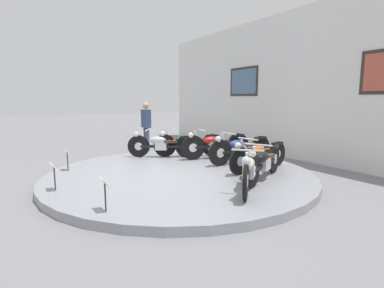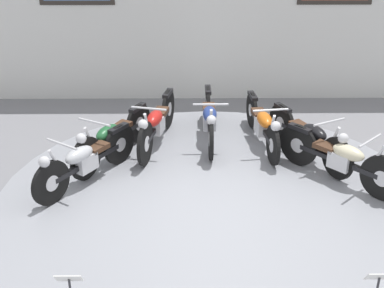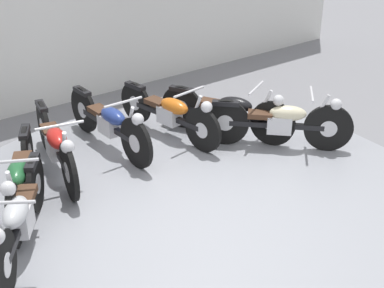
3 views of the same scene
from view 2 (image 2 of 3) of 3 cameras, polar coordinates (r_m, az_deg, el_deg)
The scene contains 11 objects.
ground_plane at distance 7.34m, azimuth 2.32°, elevation -6.69°, with size 60.00×60.00×0.00m, color slate.
display_platform at distance 7.30m, azimuth 2.33°, elevation -6.18°, with size 5.89×5.89×0.15m, color gray.
motorcycle_silver at distance 7.54m, azimuth -11.36°, elevation -1.60°, with size 1.16×1.65×0.79m.
motorcycle_green at distance 8.09m, azimuth -8.54°, elevation 0.75°, with size 0.99×1.78×0.80m.
motorcycle_red at distance 8.46m, azimuth -3.80°, elevation 2.30°, with size 0.61×1.98×0.81m.
motorcycle_blue at distance 8.62m, azimuth 1.87°, elevation 2.78°, with size 0.54×2.00×0.80m.
motorcycle_orange at distance 8.54m, azimuth 7.55°, elevation 2.17°, with size 0.54×1.95×0.78m.
motorcycle_black at distance 8.22m, azimuth 12.46°, elevation 0.78°, with size 0.92×1.80×0.79m.
motorcycle_cream at distance 7.70m, azimuth 15.62°, elevation -1.39°, with size 1.41×1.48×0.80m.
info_placard_front_left at distance 5.45m, azimuth -12.94°, elevation -14.33°, with size 0.26×0.11×0.51m.
info_placard_front_right at distance 5.64m, azimuth 19.28°, elevation -13.73°, with size 0.26×0.11×0.51m.
Camera 2 is at (-0.35, -6.12, 4.04)m, focal length 50.00 mm.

